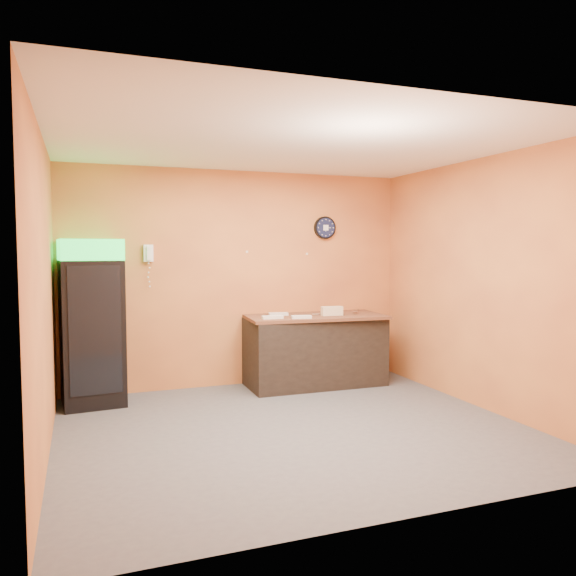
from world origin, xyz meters
name	(u,v)px	position (x,y,z in m)	size (l,w,h in m)	color
floor	(294,429)	(0.00, 0.00, 0.00)	(4.50, 4.50, 0.00)	#47474C
back_wall	(240,279)	(0.00, 2.00, 1.40)	(4.50, 0.02, 2.80)	orange
left_wall	(44,295)	(-2.25, 0.00, 1.40)	(0.02, 4.00, 2.80)	orange
right_wall	(482,284)	(2.25, 0.00, 1.40)	(0.02, 4.00, 2.80)	orange
ceiling	(294,143)	(0.00, 0.00, 2.80)	(4.50, 4.00, 0.02)	white
beverage_cooler	(91,325)	(-1.85, 1.61, 0.93)	(0.72, 0.73, 1.90)	black
prep_counter	(315,351)	(0.91, 1.61, 0.44)	(1.77, 0.79, 0.89)	black
wall_clock	(325,228)	(1.21, 1.97, 2.08)	(0.31, 0.06, 0.31)	black
wall_phone	(148,253)	(-1.17, 1.95, 1.74)	(0.11, 0.10, 0.21)	white
butcher_paper	(315,316)	(0.91, 1.61, 0.91)	(1.79, 0.88, 0.04)	brown
sub_roll_stack	(332,311)	(1.09, 1.47, 0.98)	(0.28, 0.12, 0.12)	beige
wrapped_sandwich_left	(272,317)	(0.26, 1.42, 0.94)	(0.26, 0.10, 0.04)	silver
wrapped_sandwich_mid	(301,317)	(0.61, 1.33, 0.94)	(0.25, 0.10, 0.04)	silver
wrapped_sandwich_right	(278,314)	(0.44, 1.72, 0.94)	(0.25, 0.10, 0.04)	silver
kitchen_tool	(323,312)	(1.02, 1.58, 0.96)	(0.07, 0.07, 0.07)	silver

